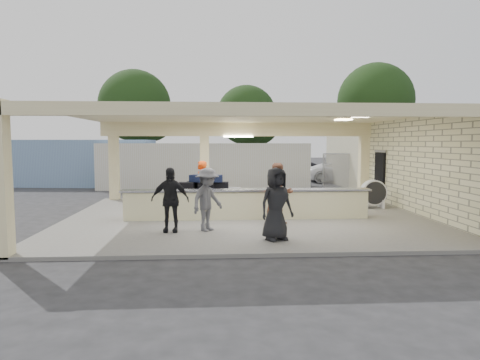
{
  "coord_description": "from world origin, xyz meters",
  "views": [
    {
      "loc": [
        -1.09,
        -14.47,
        2.61
      ],
      "look_at": [
        -0.14,
        1.0,
        1.25
      ],
      "focal_mm": 32.0,
      "sensor_mm": 36.0,
      "label": 1
    }
  ],
  "objects": [
    {
      "name": "ground",
      "position": [
        0.0,
        0.0,
        0.0
      ],
      "size": [
        120.0,
        120.0,
        0.0
      ],
      "primitive_type": "plane",
      "color": "#252527",
      "rests_on": "ground"
    },
    {
      "name": "tree_mid",
      "position": [
        2.32,
        26.16,
        4.96
      ],
      "size": [
        6.0,
        5.6,
        8.0
      ],
      "color": "#382619",
      "rests_on": "ground"
    },
    {
      "name": "tree_left",
      "position": [
        -7.68,
        24.16,
        5.59
      ],
      "size": [
        6.6,
        6.3,
        9.0
      ],
      "color": "#382619",
      "rests_on": "ground"
    },
    {
      "name": "pavilion",
      "position": [
        0.21,
        0.66,
        1.35
      ],
      "size": [
        12.01,
        10.0,
        3.55
      ],
      "color": "slate",
      "rests_on": "ground"
    },
    {
      "name": "car_dark",
      "position": [
        5.57,
        15.49,
        0.64
      ],
      "size": [
        3.91,
        1.52,
        1.29
      ],
      "primitive_type": "imported",
      "rotation": [
        0.0,
        0.0,
        1.61
      ],
      "color": "black",
      "rests_on": "ground"
    },
    {
      "name": "passenger_d",
      "position": [
        0.51,
        -3.65,
        1.04
      ],
      "size": [
        0.99,
        0.72,
        1.88
      ],
      "primitive_type": "imported",
      "rotation": [
        0.0,
        0.0,
        0.42
      ],
      "color": "black",
      "rests_on": "pavilion"
    },
    {
      "name": "car_white_a",
      "position": [
        7.59,
        13.19,
        0.69
      ],
      "size": [
        5.07,
        2.86,
        1.38
      ],
      "primitive_type": "imported",
      "rotation": [
        0.0,
        0.0,
        1.45
      ],
      "color": "white",
      "rests_on": "ground"
    },
    {
      "name": "baggage_handler",
      "position": [
        -1.56,
        1.04,
        1.03
      ],
      "size": [
        0.55,
        0.76,
        1.86
      ],
      "primitive_type": "imported",
      "rotation": [
        0.0,
        0.0,
        4.41
      ],
      "color": "#ED430C",
      "rests_on": "pavilion"
    },
    {
      "name": "passenger_a",
      "position": [
        0.9,
        -1.55,
        1.05
      ],
      "size": [
        0.99,
        0.62,
        1.89
      ],
      "primitive_type": "imported",
      "rotation": [
        0.0,
        0.0,
        0.24
      ],
      "color": "brown",
      "rests_on": "pavilion"
    },
    {
      "name": "adjacent_building",
      "position": [
        9.5,
        10.0,
        1.6
      ],
      "size": [
        6.0,
        8.0,
        3.2
      ],
      "primitive_type": "cube",
      "color": "beige",
      "rests_on": "ground"
    },
    {
      "name": "passenger_c",
      "position": [
        -1.27,
        -2.4,
        1.0
      ],
      "size": [
        1.05,
        1.16,
        1.8
      ],
      "primitive_type": "imported",
      "rotation": [
        0.0,
        0.0,
        0.89
      ],
      "color": "#54555A",
      "rests_on": "pavilion"
    },
    {
      "name": "tree_right",
      "position": [
        14.32,
        25.16,
        6.21
      ],
      "size": [
        7.2,
        7.0,
        10.0
      ],
      "color": "#382619",
      "rests_on": "ground"
    },
    {
      "name": "passenger_b",
      "position": [
        -2.32,
        -2.46,
        1.01
      ],
      "size": [
        1.09,
        0.46,
        1.82
      ],
      "primitive_type": "imported",
      "rotation": [
        0.0,
        0.0,
        -0.07
      ],
      "color": "black",
      "rests_on": "pavilion"
    },
    {
      "name": "car_white_b",
      "position": [
        10.65,
        13.36,
        0.7
      ],
      "size": [
        4.7,
        2.48,
        1.41
      ],
      "primitive_type": "imported",
      "rotation": [
        0.0,
        0.0,
        1.38
      ],
      "color": "white",
      "rests_on": "ground"
    },
    {
      "name": "drum_fan",
      "position": [
        5.05,
        1.54,
        0.68
      ],
      "size": [
        0.98,
        0.54,
        1.08
      ],
      "rotation": [
        0.0,
        0.0,
        0.02
      ],
      "color": "white",
      "rests_on": "pavilion"
    },
    {
      "name": "luggage_cart",
      "position": [
        -1.48,
        0.52,
        0.84
      ],
      "size": [
        2.66,
        2.01,
        1.38
      ],
      "rotation": [
        0.0,
        0.0,
        -0.25
      ],
      "color": "white",
      "rests_on": "pavilion"
    },
    {
      "name": "fence",
      "position": [
        11.0,
        9.0,
        1.05
      ],
      "size": [
        12.06,
        0.06,
        2.03
      ],
      "color": "gray",
      "rests_on": "ground"
    },
    {
      "name": "container_blue",
      "position": [
        -10.15,
        11.96,
        1.39
      ],
      "size": [
        10.89,
        3.66,
        2.78
      ],
      "primitive_type": "cube",
      "rotation": [
        0.0,
        0.0,
        -0.1
      ],
      "color": "#7195B6",
      "rests_on": "ground"
    },
    {
      "name": "container_white",
      "position": [
        -1.61,
        10.3,
        1.29
      ],
      "size": [
        11.93,
        2.56,
        2.58
      ],
      "primitive_type": "cube",
      "rotation": [
        0.0,
        0.0,
        0.01
      ],
      "color": "silver",
      "rests_on": "ground"
    },
    {
      "name": "baggage_counter",
      "position": [
        0.0,
        -0.5,
        0.59
      ],
      "size": [
        8.2,
        0.58,
        0.98
      ],
      "color": "beige",
      "rests_on": "pavilion"
    }
  ]
}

